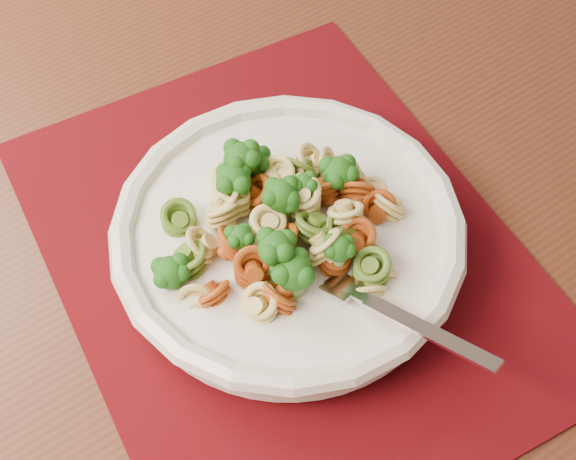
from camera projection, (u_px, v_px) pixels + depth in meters
The scene contains 5 objects.
dining_table at pixel (309, 231), 0.78m from camera, with size 1.76×1.44×0.74m.
placemat at pixel (285, 255), 0.66m from camera, with size 0.45×0.35×0.00m, color #4C030F.
pasta_bowl at pixel (288, 236), 0.63m from camera, with size 0.28×0.28×0.05m.
pasta_broccoli_heap at pixel (288, 226), 0.62m from camera, with size 0.24×0.24×0.06m, color #EAD473, non-canonical shape.
fork at pixel (341, 286), 0.59m from camera, with size 0.19×0.02×0.01m, color silver, non-canonical shape.
Camera 1 is at (0.85, 0.23, 1.29)m, focal length 50.00 mm.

